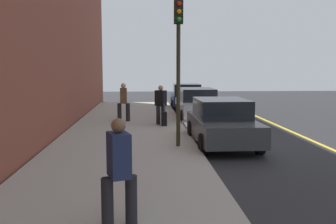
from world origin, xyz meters
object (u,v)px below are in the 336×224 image
Objects in this scene: pedestrian_black_coat at (161,103)px; rolling_suitcase at (164,119)px; pedestrian_brown_coat at (124,101)px; parked_car_silver at (197,104)px; traffic_light_pole at (178,48)px; parked_car_navy at (187,96)px; pedestrian_navy_coat at (119,170)px; parked_car_charcoal at (222,123)px.

rolling_suitcase is at bearing 13.04° from pedestrian_black_coat.
pedestrian_brown_coat is 1.04× the size of pedestrian_black_coat.
parked_car_silver is 1.05× the size of traffic_light_pole.
rolling_suitcase is (0.50, 0.12, -0.59)m from pedestrian_black_coat.
rolling_suitcase is (2.94, -1.78, -0.32)m from parked_car_silver.
rolling_suitcase is at bearing -12.64° from parked_car_navy.
parked_car_navy is 18.56m from pedestrian_navy_coat.
pedestrian_brown_coat reaches higher than pedestrian_black_coat.
parked_car_navy is at bearing 151.85° from pedestrian_brown_coat.
pedestrian_brown_coat reaches higher than parked_car_charcoal.
parked_car_navy reaches higher than rolling_suitcase.
parked_car_silver is 2.70× the size of pedestrian_brown_coat.
pedestrian_navy_coat reaches higher than pedestrian_black_coat.
parked_car_charcoal is 2.48× the size of pedestrian_brown_coat.
traffic_light_pole is (12.30, -1.60, 2.35)m from parked_car_navy.
parked_car_charcoal is 2.53× the size of pedestrian_navy_coat.
parked_car_navy is at bearing 179.54° from parked_car_charcoal.
pedestrian_navy_coat is at bearing -6.65° from rolling_suitcase.
pedestrian_navy_coat is 1.02× the size of pedestrian_black_coat.
parked_car_navy is at bearing 172.61° from traffic_light_pole.
parked_car_charcoal is 0.96× the size of traffic_light_pole.
parked_car_charcoal is at bearing -0.53° from parked_car_silver.
parked_car_navy and parked_car_charcoal have the same top height.
pedestrian_navy_coat is 1.79× the size of rolling_suitcase.
pedestrian_navy_coat is at bearing -13.17° from traffic_light_pole.
pedestrian_navy_coat is 0.38× the size of traffic_light_pole.
pedestrian_black_coat is at bearing -14.28° from parked_car_navy.
parked_car_charcoal is at bearing 116.73° from traffic_light_pole.
pedestrian_brown_coat is (6.62, -3.54, 0.30)m from parked_car_navy.
parked_car_navy and parked_car_silver have the same top height.
pedestrian_black_coat is 0.37× the size of traffic_light_pole.
pedestrian_black_coat is (0.95, 1.61, -0.03)m from pedestrian_brown_coat.
parked_car_navy is 5.13m from parked_car_silver.
pedestrian_brown_coat is 1.02× the size of pedestrian_navy_coat.
pedestrian_brown_coat is 0.39× the size of traffic_light_pole.
parked_car_silver is at bearing 148.86° from rolling_suitcase.
pedestrian_black_coat is (2.44, -1.89, 0.26)m from parked_car_silver.
traffic_light_pole is at bearing 18.90° from pedestrian_brown_coat.
rolling_suitcase is at bearing -177.09° from traffic_light_pole.
traffic_light_pole reaches higher than pedestrian_black_coat.
parked_car_charcoal is 4.38m from pedestrian_black_coat.
traffic_light_pole reaches higher than rolling_suitcase.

